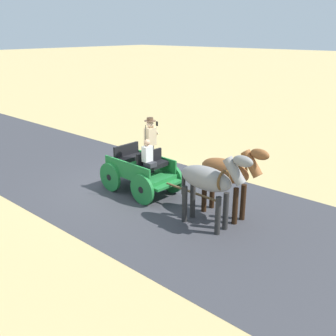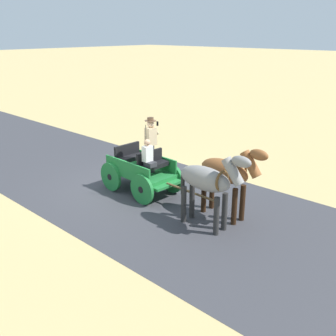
{
  "view_description": "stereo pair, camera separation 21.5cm",
  "coord_description": "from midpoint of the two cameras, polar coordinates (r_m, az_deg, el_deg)",
  "views": [
    {
      "loc": [
        8.18,
        9.23,
        5.02
      ],
      "look_at": [
        -0.11,
        1.85,
        1.1
      ],
      "focal_mm": 41.71,
      "sensor_mm": 36.0,
      "label": 1
    },
    {
      "loc": [
        8.03,
        9.39,
        5.02
      ],
      "look_at": [
        -0.11,
        1.85,
        1.1
      ],
      "focal_mm": 41.71,
      "sensor_mm": 36.0,
      "label": 2
    }
  ],
  "objects": [
    {
      "name": "traffic_cone",
      "position": [
        16.56,
        -4.48,
        2.65
      ],
      "size": [
        0.32,
        0.32,
        0.5
      ],
      "primitive_type": "cone",
      "color": "orange",
      "rests_on": "ground"
    },
    {
      "name": "horse_near_side",
      "position": [
        10.82,
        9.22,
        -0.78
      ],
      "size": [
        0.65,
        2.13,
        2.21
      ],
      "color": "brown",
      "rests_on": "ground"
    },
    {
      "name": "road_surface",
      "position": [
        13.32,
        -5.71,
        -2.77
      ],
      "size": [
        6.3,
        160.0,
        0.01
      ],
      "primitive_type": "cube",
      "color": "#38383D",
      "rests_on": "ground"
    },
    {
      "name": "ground_plane",
      "position": [
        13.32,
        -5.71,
        -2.78
      ],
      "size": [
        200.0,
        200.0,
        0.0
      ],
      "primitive_type": "plane",
      "color": "tan"
    },
    {
      "name": "horse_off_side",
      "position": [
        10.19,
        6.48,
        -1.93
      ],
      "size": [
        0.58,
        2.13,
        2.21
      ],
      "color": "gray",
      "rests_on": "ground"
    },
    {
      "name": "horse_drawn_carriage",
      "position": [
        12.6,
        -3.24,
        -0.07
      ],
      "size": [
        1.48,
        4.51,
        2.5
      ],
      "color": "#1E7233",
      "rests_on": "ground"
    }
  ]
}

